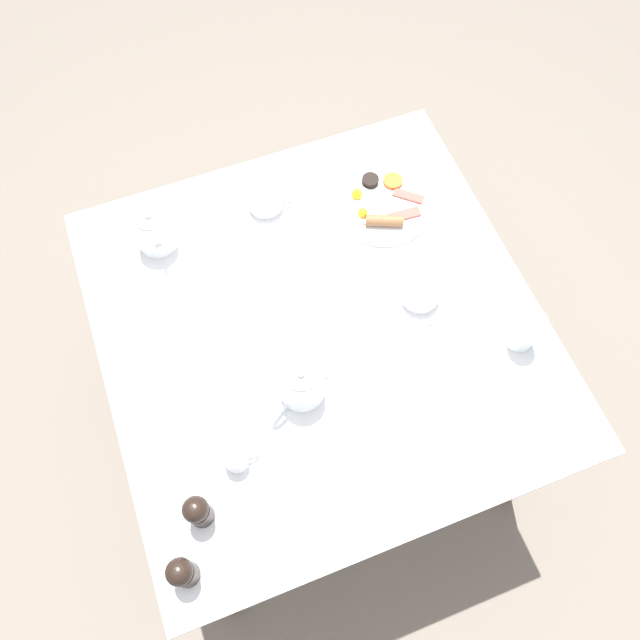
{
  "coord_description": "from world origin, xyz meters",
  "views": [
    {
      "loc": [
        -0.22,
        -0.59,
        2.1
      ],
      "look_at": [
        0.0,
        0.0,
        0.76
      ],
      "focal_mm": 35.0,
      "sensor_mm": 36.0,
      "label": 1
    }
  ],
  "objects": [
    {
      "name": "teacup_with_saucer_right",
      "position": [
        0.25,
        -0.02,
        0.77
      ],
      "size": [
        0.15,
        0.15,
        0.06
      ],
      "color": "white",
      "rests_on": "table"
    },
    {
      "name": "pepper_grinder",
      "position": [
        -0.39,
        -0.33,
        0.8
      ],
      "size": [
        0.05,
        0.05,
        0.11
      ],
      "color": "black",
      "rests_on": "table"
    },
    {
      "name": "creamer_jug",
      "position": [
        -0.28,
        -0.25,
        0.77
      ],
      "size": [
        0.08,
        0.05,
        0.06
      ],
      "color": "white",
      "rests_on": "table"
    },
    {
      "name": "teapot_near",
      "position": [
        -0.1,
        -0.15,
        0.8
      ],
      "size": [
        0.18,
        0.1,
        0.13
      ],
      "rotation": [
        0.0,
        0.0,
        0.45
      ],
      "color": "white",
      "rests_on": "table"
    },
    {
      "name": "knife_by_plate",
      "position": [
        -0.13,
        -0.38,
        0.75
      ],
      "size": [
        0.19,
        0.12,
        0.0
      ],
      "rotation": [
        0.0,
        0.0,
        5.25
      ],
      "color": "silver",
      "rests_on": "table"
    },
    {
      "name": "water_glass_tall",
      "position": [
        0.42,
        -0.21,
        0.8
      ],
      "size": [
        0.06,
        0.06,
        0.12
      ],
      "color": "white",
      "rests_on": "table"
    },
    {
      "name": "table",
      "position": [
        0.0,
        0.0,
        0.67
      ],
      "size": [
        1.03,
        1.06,
        0.74
      ],
      "color": "silver",
      "rests_on": "ground_plane"
    },
    {
      "name": "ground_plane",
      "position": [
        0.0,
        0.0,
        0.0
      ],
      "size": [
        8.0,
        8.0,
        0.0
      ],
      "primitive_type": "plane",
      "color": "#70665B"
    },
    {
      "name": "fork_by_plate",
      "position": [
        -0.09,
        0.16,
        0.75
      ],
      "size": [
        0.05,
        0.17,
        0.0
      ],
      "rotation": [
        0.0,
        0.0,
        3.35
      ],
      "color": "silver",
      "rests_on": "table"
    },
    {
      "name": "breakfast_plate",
      "position": [
        0.27,
        0.26,
        0.75
      ],
      "size": [
        0.27,
        0.27,
        0.04
      ],
      "color": "white",
      "rests_on": "table"
    },
    {
      "name": "teacup_with_saucer_left",
      "position": [
        -0.01,
        0.37,
        0.77
      ],
      "size": [
        0.15,
        0.15,
        0.06
      ],
      "color": "white",
      "rests_on": "table"
    },
    {
      "name": "spoon_for_tea",
      "position": [
        -0.39,
        -0.03,
        0.75
      ],
      "size": [
        0.1,
        0.13,
        0.0
      ],
      "rotation": [
        0.0,
        0.0,
        3.75
      ],
      "color": "silver",
      "rests_on": "table"
    },
    {
      "name": "teapot_far",
      "position": [
        -0.3,
        0.36,
        0.8
      ],
      "size": [
        0.1,
        0.19,
        0.13
      ],
      "rotation": [
        0.0,
        0.0,
        4.7
      ],
      "color": "white",
      "rests_on": "table"
    },
    {
      "name": "salt_grinder",
      "position": [
        -0.45,
        -0.43,
        0.8
      ],
      "size": [
        0.05,
        0.05,
        0.11
      ],
      "color": "black",
      "rests_on": "table"
    }
  ]
}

